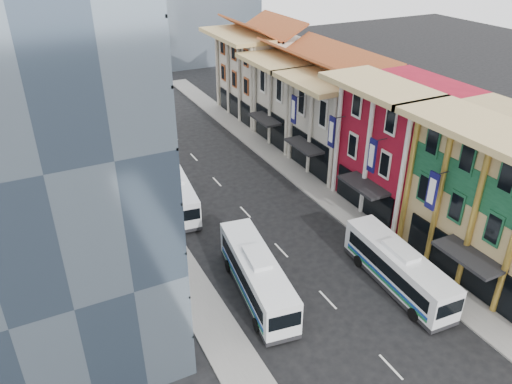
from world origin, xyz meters
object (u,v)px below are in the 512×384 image
office_tower (20,92)px  bus_left_far (176,191)px  bus_left_near (257,275)px  bus_right (398,267)px

office_tower → bus_left_far: (11.50, 6.92, -13.32)m
bus_left_near → bus_right: 10.59m
bus_left_near → bus_right: size_ratio=1.03×
office_tower → bus_left_near: size_ratio=2.72×
bus_left_near → bus_left_far: size_ratio=1.05×
office_tower → bus_left_far: 18.91m
bus_left_near → bus_right: bus_left_near is taller
office_tower → bus_right: (22.50, -11.95, -13.28)m
bus_left_far → bus_right: bearing=-53.4°
office_tower → bus_left_near: (12.67, -8.03, -13.23)m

